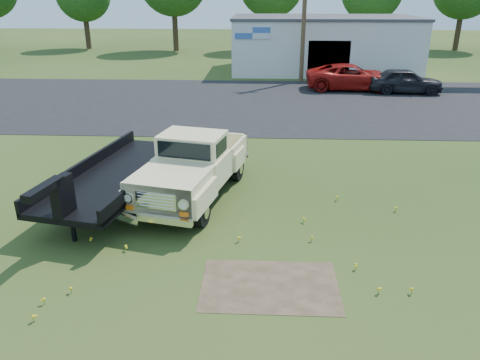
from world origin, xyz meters
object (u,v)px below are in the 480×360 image
Objects in this scene: flatbed_trailer at (120,170)px; vintage_pickup_truck at (193,166)px; red_pickup at (351,77)px; dark_sedan at (405,81)px.

vintage_pickup_truck is at bearing 18.32° from flatbed_trailer.
red_pickup reaches higher than dark_sedan.
vintage_pickup_truck is 0.81× the size of flatbed_trailer.
vintage_pickup_truck is at bearing 149.29° from dark_sedan.
vintage_pickup_truck is 19.13m from red_pickup.
flatbed_trailer is at bearing 144.77° from dark_sedan.
vintage_pickup_truck is 2.23m from flatbed_trailer.
dark_sedan is (3.16, -0.95, -0.04)m from red_pickup.
flatbed_trailer reaches higher than red_pickup.
flatbed_trailer is at bearing -159.74° from vintage_pickup_truck.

